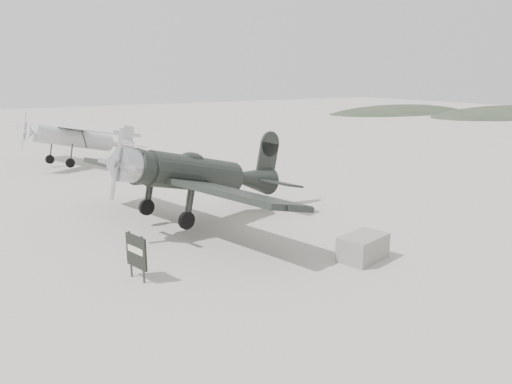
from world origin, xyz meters
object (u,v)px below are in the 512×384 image
at_px(lowwing_monoplane, 201,175).
at_px(sign_board, 136,252).
at_px(equipment_block, 363,247).
at_px(highwing_monoplane, 79,135).

distance_m(lowwing_monoplane, sign_board, 6.25).
relative_size(lowwing_monoplane, equipment_block, 7.08).
bearing_deg(sign_board, highwing_monoplane, 67.53).
xyz_separation_m(lowwing_monoplane, highwing_monoplane, (-1.38, 16.25, 0.05)).
height_order(lowwing_monoplane, highwing_monoplane, lowwing_monoplane).
height_order(highwing_monoplane, equipment_block, highwing_monoplane).
xyz_separation_m(lowwing_monoplane, sign_board, (-4.29, -4.39, -1.17)).
bearing_deg(equipment_block, highwing_monoplane, 100.30).
bearing_deg(equipment_block, lowwing_monoplane, 112.56).
xyz_separation_m(highwing_monoplane, equipment_block, (4.18, -22.98, -1.68)).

